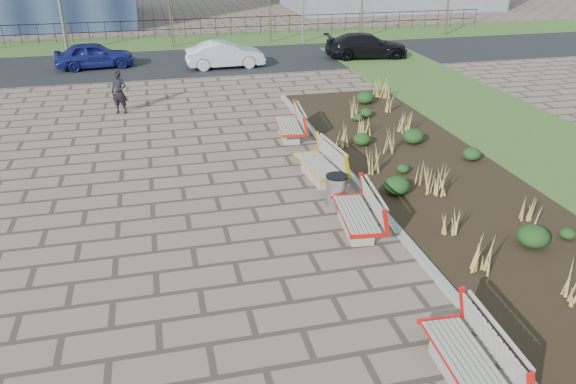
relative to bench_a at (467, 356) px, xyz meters
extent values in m
plane|color=brown|center=(-3.00, 2.64, -0.50)|extent=(120.00, 120.00, 0.00)
cube|color=black|center=(3.25, 7.64, -0.45)|extent=(4.50, 18.00, 0.10)
cube|color=gray|center=(0.92, 7.64, -0.42)|extent=(0.16, 18.00, 0.15)
cube|color=#33511E|center=(8.00, 7.64, -0.48)|extent=(5.00, 38.00, 0.04)
cube|color=#33511E|center=(-3.00, 30.64, -0.48)|extent=(80.00, 5.00, 0.04)
cube|color=black|center=(-3.00, 24.64, -0.49)|extent=(80.00, 7.00, 0.02)
cylinder|color=#B2B2B7|center=(-0.04, 6.40, -0.08)|extent=(0.55, 0.55, 0.83)
imported|color=black|center=(-5.65, 16.04, 0.33)|extent=(0.71, 0.59, 1.66)
imported|color=navy|center=(-7.14, 24.32, 0.18)|extent=(4.01, 2.00, 1.31)
imported|color=#B4B8BC|center=(-0.65, 22.87, 0.17)|extent=(4.01, 1.51, 1.31)
imported|color=black|center=(7.22, 23.43, 0.18)|extent=(4.73, 2.37, 1.32)
camera|label=1|loc=(-4.30, -5.95, 6.02)|focal=35.00mm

